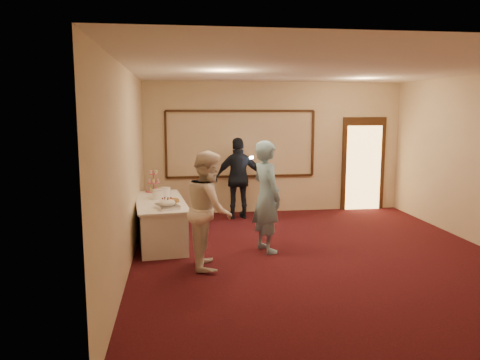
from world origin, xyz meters
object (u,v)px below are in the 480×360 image
Objects in this scene: man at (267,197)px; woman at (209,209)px; cupcake_stand at (154,183)px; guest at (239,178)px; plate_stack_a at (158,194)px; tart at (172,201)px; pavlova_tray at (167,204)px; buffet_table at (161,221)px; plate_stack_b at (165,192)px.

woman is (-1.01, -0.65, -0.05)m from man.
woman is (0.93, -2.36, -0.05)m from cupcake_stand.
plate_stack_a is at bearing 38.67° from guest.
woman reaches higher than tart.
cupcake_stand reaches higher than tart.
pavlova_tray is 0.87m from plate_stack_a.
buffet_table is 1.27× the size of woman.
cupcake_stand is at bearing 115.51° from plate_stack_b.
woman reaches higher than buffet_table.
plate_stack_a is 0.12× the size of woman.
guest reaches higher than woman.
guest reaches higher than plate_stack_a.
plate_stack_a is 0.31m from plate_stack_b.
cupcake_stand is 2.45× the size of plate_stack_b.
man is at bearing -2.38° from pavlova_tray.
guest is at bearing 42.56° from plate_stack_a.
woman is at bearing -48.34° from pavlova_tray.
plate_stack_a reaches higher than plate_stack_b.
tart is (0.24, -0.38, -0.06)m from plate_stack_a.
pavlova_tray is 0.26× the size of man.
woman is (0.69, -1.86, 0.04)m from plate_stack_b.
guest reaches higher than tart.
plate_stack_a is at bearing -113.39° from plate_stack_b.
buffet_table is at bearing 101.27° from pavlova_tray.
man is at bearing -26.81° from plate_stack_a.
plate_stack_a is (-0.03, 0.14, 0.47)m from buffet_table.
man is at bearing -18.96° from tart.
cupcake_stand is 1.59× the size of tart.
pavlova_tray is at bearing -98.00° from tart.
cupcake_stand is 0.27× the size of woman.
tart is at bearing -79.88° from plate_stack_b.
woman reaches higher than plate_stack_b.
pavlova_tray reaches higher than plate_stack_b.
cupcake_stand reaches higher than buffet_table.
woman reaches higher than cupcake_stand.
woman is (0.57, -1.19, 0.09)m from tart.
man is (1.58, -0.54, 0.14)m from tart.
pavlova_tray is (0.14, -0.71, 0.45)m from buffet_table.
plate_stack_b is 0.65× the size of tart.
woman is at bearing -68.50° from cupcake_stand.
plate_stack_b is 0.68m from tart.
guest reaches higher than plate_stack_b.
woman is at bearing -69.62° from plate_stack_b.
plate_stack_b is 0.11× the size of guest.
buffet_table is at bearing 131.44° from tart.
plate_stack_a is at bearing 101.67° from pavlova_tray.
plate_stack_b is at bearing 35.97° from man.
guest is at bearing 38.93° from plate_stack_b.
plate_stack_b is (-0.05, 1.14, 0.01)m from pavlova_tray.
man reaches higher than plate_stack_a.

